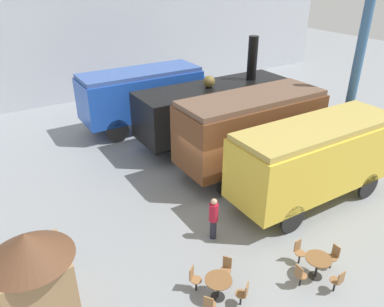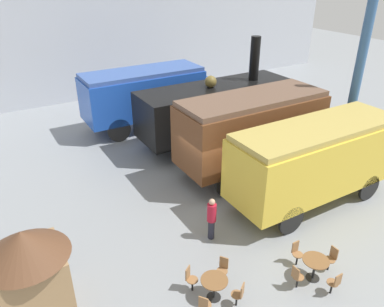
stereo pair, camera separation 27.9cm
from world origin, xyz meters
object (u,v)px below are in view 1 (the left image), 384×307
object	(u,v)px
visitor_person	(214,217)
cafe_table_mid	(218,283)
cafe_table_near	(318,262)
cafe_chair_0	(338,280)
passenger_coach_wooden	(251,127)
passenger_coach_vintage	(315,156)
steam_locomotive	(215,107)
streamlined_locomotive	(150,92)
ticket_kiosk	(34,273)

from	to	relation	value
visitor_person	cafe_table_mid	bearing A→B (deg)	-121.33
cafe_table_near	cafe_chair_0	bearing A→B (deg)	-88.96
visitor_person	passenger_coach_wooden	bearing A→B (deg)	37.30
cafe_chair_0	cafe_table_mid	bearing A→B (deg)	60.29
passenger_coach_vintage	cafe_chair_0	size ratio (longest dim) A/B	8.56
steam_locomotive	passenger_coach_wooden	bearing A→B (deg)	-99.30
streamlined_locomotive	cafe_table_near	xyz separation A→B (m)	(-1.14, -14.39, -1.57)
cafe_table_near	cafe_table_mid	world-z (taller)	cafe_table_near
ticket_kiosk	visitor_person	bearing A→B (deg)	3.20
steam_locomotive	cafe_chair_0	xyz separation A→B (m)	(-3.17, -11.19, -1.54)
cafe_chair_0	ticket_kiosk	size ratio (longest dim) A/B	0.29
cafe_table_near	visitor_person	distance (m)	3.80
passenger_coach_vintage	visitor_person	world-z (taller)	passenger_coach_vintage
cafe_table_near	streamlined_locomotive	bearing A→B (deg)	85.45
passenger_coach_vintage	cafe_table_near	distance (m)	4.84
cafe_table_near	visitor_person	world-z (taller)	visitor_person
cafe_chair_0	visitor_person	size ratio (longest dim) A/B	0.51
passenger_coach_wooden	cafe_table_mid	bearing A→B (deg)	-135.46
cafe_chair_0	visitor_person	xyz separation A→B (m)	(-1.76, 4.15, 0.42)
passenger_coach_wooden	ticket_kiosk	distance (m)	11.07
cafe_table_mid	visitor_person	world-z (taller)	visitor_person
passenger_coach_wooden	cafe_table_near	xyz separation A→B (m)	(-2.56, -6.64, -1.73)
passenger_coach_vintage	cafe_table_near	size ratio (longest dim) A/B	8.85
passenger_coach_vintage	cafe_table_near	bearing A→B (deg)	-134.14
steam_locomotive	cafe_table_near	size ratio (longest dim) A/B	10.51
streamlined_locomotive	ticket_kiosk	bearing A→B (deg)	-128.40
visitor_person	ticket_kiosk	size ratio (longest dim) A/B	0.57
steam_locomotive	ticket_kiosk	world-z (taller)	steam_locomotive
cafe_table_near	ticket_kiosk	size ratio (longest dim) A/B	0.28
steam_locomotive	cafe_table_mid	bearing A→B (deg)	-124.08
steam_locomotive	visitor_person	size ratio (longest dim) A/B	5.16
ticket_kiosk	streamlined_locomotive	bearing A→B (deg)	51.60
steam_locomotive	ticket_kiosk	size ratio (longest dim) A/B	2.95
cafe_chair_0	steam_locomotive	bearing A→B (deg)	-16.84
streamlined_locomotive	visitor_person	size ratio (longest dim) A/B	5.14
cafe_table_near	passenger_coach_vintage	bearing A→B (deg)	45.86
steam_locomotive	ticket_kiosk	distance (m)	13.30
passenger_coach_wooden	cafe_table_mid	distance (m)	8.28
streamlined_locomotive	steam_locomotive	xyz separation A→B (m)	(2.04, -3.99, -0.12)
steam_locomotive	cafe_chair_0	size ratio (longest dim) A/B	10.16
passenger_coach_vintage	ticket_kiosk	bearing A→B (deg)	-178.50
streamlined_locomotive	ticket_kiosk	distance (m)	14.52
passenger_coach_wooden	passenger_coach_vintage	size ratio (longest dim) A/B	0.95
streamlined_locomotive	passenger_coach_vintage	xyz separation A→B (m)	(2.06, -11.09, -0.07)
cafe_table_mid	ticket_kiosk	distance (m)	5.22
ticket_kiosk	cafe_table_mid	bearing A→B (deg)	-23.64
passenger_coach_vintage	ticket_kiosk	world-z (taller)	passenger_coach_vintage
streamlined_locomotive	cafe_table_near	bearing A→B (deg)	-94.55
steam_locomotive	cafe_table_near	distance (m)	10.97
cafe_table_mid	steam_locomotive	bearing A→B (deg)	55.92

